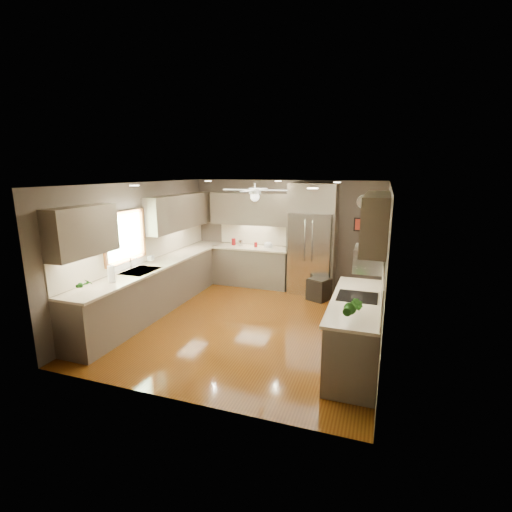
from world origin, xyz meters
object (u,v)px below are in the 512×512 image
Objects in this scene: refrigerator at (312,240)px; canister_b at (241,243)px; microwave at (369,259)px; stool at (319,289)px; canister_d at (256,245)px; soap_bottle at (152,258)px; potted_plant_left at (84,284)px; bowl at (268,247)px; canister_a at (234,242)px; paper_towel at (111,274)px; potted_plant_right at (353,308)px.

canister_b is at bearing 178.83° from refrigerator.
stool is (-1.04, 2.19, -1.24)m from microwave.
soap_bottle is at bearing -124.64° from canister_d.
potted_plant_left is (-0.92, -4.01, 0.07)m from canister_b.
soap_bottle is at bearing -129.65° from bowl.
refrigerator reaches higher than canister_a.
canister_d is at bearing -6.67° from canister_a.
bowl is (1.61, 4.01, -0.11)m from potted_plant_left.
soap_bottle is 0.70× the size of potted_plant_left.
canister_d is at bearing -177.08° from bowl.
soap_bottle reaches higher than bowl.
canister_a reaches higher than canister_d.
canister_b is 0.54× the size of paper_towel.
canister_a is at bearing 68.51° from soap_bottle.
potted_plant_right is (3.86, 0.17, 0.04)m from potted_plant_left.
paper_towel is at bearing -104.74° from canister_b.
canister_d is (0.60, -0.07, -0.02)m from canister_a.
microwave reaches higher than soap_bottle.
microwave is (3.05, -2.74, 0.47)m from canister_b.
potted_plant_right is at bearing -51.09° from canister_a.
paper_towel is at bearing 174.16° from potted_plant_right.
canister_a is 0.30× the size of stool.
stool is (2.01, -0.55, -0.77)m from canister_b.
paper_towel is (-3.95, -0.70, -0.40)m from microwave.
microwave is at bearing -41.99° from canister_b.
canister_a is at bearing 78.74° from paper_towel.
canister_a is 4.13m from potted_plant_left.
microwave reaches higher than stool.
soap_bottle is (-1.45, -2.10, 0.04)m from canister_d.
canister_a is 0.85× the size of soap_bottle.
bowl is 0.41× the size of microwave.
refrigerator is 4.57× the size of stool.
potted_plant_left is (0.14, -1.90, 0.04)m from soap_bottle.
canister_a is at bearing 163.87° from canister_b.
microwave is 4.03m from paper_towel.
refrigerator is (2.64, 3.97, 0.11)m from potted_plant_left.
potted_plant_right is 1.54× the size of bowl.
canister_b is 0.28× the size of microwave.
potted_plant_right reaches higher than potted_plant_left.
paper_towel reaches higher than canister_a.
canister_b is 0.39m from canister_d.
canister_a is at bearing 139.27° from microwave.
paper_towel is (0.02, 0.56, 0.01)m from potted_plant_left.
canister_b is (0.21, -0.06, -0.01)m from canister_a.
potted_plant_right is (4.00, -1.73, 0.08)m from soap_bottle.
microwave reaches higher than canister_a.
paper_towel is at bearing -135.19° from stool.
microwave is at bearing -49.37° from bowl.
potted_plant_right reaches higher than canister_d.
paper_towel reaches higher than canister_b.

